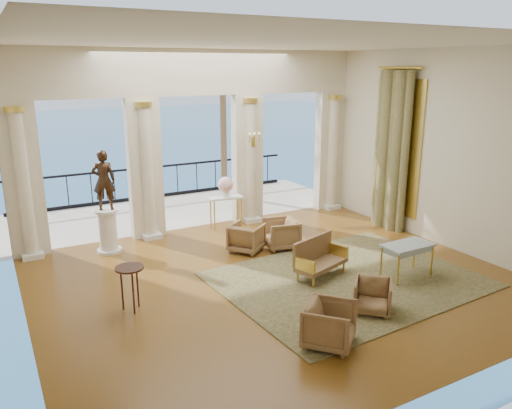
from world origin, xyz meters
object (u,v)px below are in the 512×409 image
armchair_a (329,323)px  settee (318,258)px  armchair_b (373,295)px  console_table (226,202)px  pedestal (108,232)px  game_table (408,248)px  statue (104,180)px  side_table (130,273)px  armchair_d (247,236)px  armchair_c (281,232)px

armchair_a → settee: settee is taller
armchair_b → console_table: bearing=135.6°
armchair_a → pedestal: (-1.99, 5.60, 0.11)m
settee → console_table: 3.79m
game_table → statue: 6.59m
armchair_a → game_table: 3.18m
console_table → side_table: console_table is taller
armchair_d → statue: size_ratio=0.53×
armchair_a → console_table: console_table is taller
settee → game_table: 1.78m
pedestal → armchair_d: bearing=-27.9°
armchair_b → settee: bearing=131.3°
armchair_c → settee: size_ratio=0.58×
armchair_a → side_table: size_ratio=0.93×
pedestal → armchair_b: bearing=-57.1°
statue → console_table: size_ratio=1.48×
settee → game_table: (1.52, -0.90, 0.23)m
game_table → settee: bearing=148.5°
armchair_b → armchair_c: 3.44m
armchair_a → armchair_c: 4.23m
armchair_b → console_table: 5.48m
armchair_a → game_table: armchair_a is taller
armchair_d → console_table: console_table is taller
armchair_c → game_table: 2.95m
statue → armchair_b: bearing=140.8°
armchair_b → armchair_d: 3.67m
armchair_d → game_table: armchair_d is taller
game_table → console_table: console_table is taller
settee → pedestal: pedestal is taller
pedestal → console_table: bearing=6.7°
armchair_c → game_table: size_ratio=0.74×
armchair_b → settee: size_ratio=0.49×
armchair_b → game_table: 1.81m
armchair_a → console_table: size_ratio=0.82×
armchair_b → game_table: bearing=70.6°
console_table → pedestal: bearing=-163.8°
armchair_c → armchair_d: bearing=-91.9°
game_table → side_table: side_table is taller
armchair_a → armchair_d: armchair_a is taller
game_table → statue: bearing=137.8°
armchair_b → statue: size_ratio=0.47×
armchair_b → settee: (0.07, 1.70, 0.08)m
armchair_a → armchair_d: size_ratio=1.05×
settee → pedestal: size_ratio=1.29×
armchair_c → pedestal: bearing=-102.6°
statue → pedestal: bearing=-162.1°
armchair_d → statue: (-2.77, 1.47, 1.32)m
statue → console_table: bearing=-155.4°
armchair_d → armchair_a: bearing=132.6°
armchair_d → game_table: (2.12, -2.83, 0.27)m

